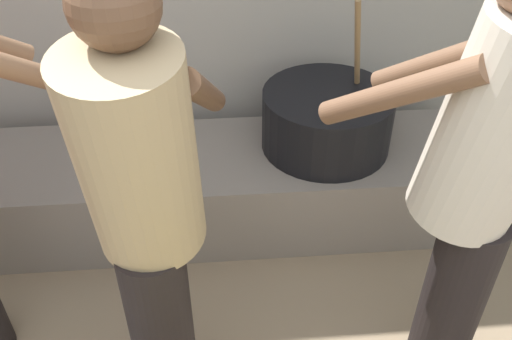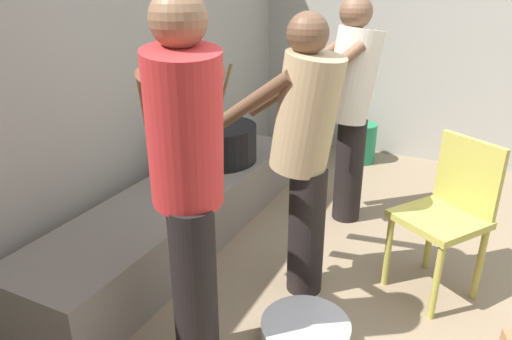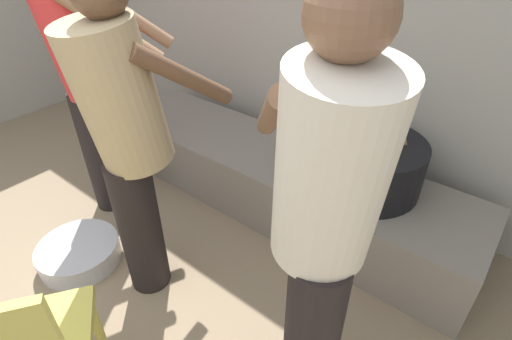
# 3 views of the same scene
# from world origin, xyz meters

# --- Properties ---
(block_enclosure_rear) EXTENTS (5.40, 0.20, 2.17)m
(block_enclosure_rear) POSITION_xyz_m (0.00, 2.38, 1.09)
(block_enclosure_rear) COLOR #9E998E
(block_enclosure_rear) RESTS_ON ground_plane
(hearth_ledge) EXTENTS (2.47, 0.60, 0.39)m
(hearth_ledge) POSITION_xyz_m (0.18, 1.86, 0.19)
(hearth_ledge) COLOR slate
(hearth_ledge) RESTS_ON ground_plane
(cooking_pot_main) EXTENTS (0.58, 0.58, 0.72)m
(cooking_pot_main) POSITION_xyz_m (0.73, 1.90, 0.52)
(cooking_pot_main) COLOR black
(cooking_pot_main) RESTS_ON hearth_ledge
(cook_in_red_shirt) EXTENTS (0.73, 0.67, 1.63)m
(cook_in_red_shirt) POSITION_xyz_m (-0.66, 1.21, 0.93)
(cook_in_red_shirt) COLOR black
(cook_in_red_shirt) RESTS_ON ground_plane
(cook_in_cream_shirt) EXTENTS (0.67, 0.70, 1.56)m
(cook_in_cream_shirt) POSITION_xyz_m (0.96, 0.98, 0.89)
(cook_in_cream_shirt) COLOR black
(cook_in_cream_shirt) RESTS_ON ground_plane
(cook_in_tan_shirt) EXTENTS (0.41, 0.68, 1.52)m
(cook_in_tan_shirt) POSITION_xyz_m (0.04, 0.97, 0.86)
(cook_in_tan_shirt) COLOR black
(cook_in_tan_shirt) RESTS_ON ground_plane
(chair_olive) EXTENTS (0.56, 0.56, 0.88)m
(chair_olive) POSITION_xyz_m (0.37, 0.25, 0.49)
(chair_olive) COLOR #B2A847
(chair_olive) RESTS_ON ground_plane
(bucket_green_plastic) EXTENTS (0.30, 0.30, 0.37)m
(bucket_green_plastic) POSITION_xyz_m (2.18, 1.16, 0.19)
(bucket_green_plastic) COLOR #1E7A4C
(bucket_green_plastic) RESTS_ON ground_plane
(metal_mixing_bowl) EXTENTS (0.44, 0.44, 0.12)m
(metal_mixing_bowl) POSITION_xyz_m (-0.38, 0.77, 0.06)
(metal_mixing_bowl) COLOR #B7B7BC
(metal_mixing_bowl) RESTS_ON ground_plane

